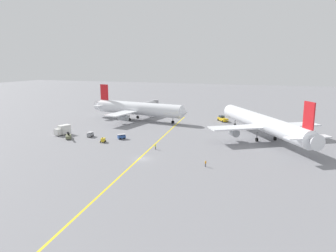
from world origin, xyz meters
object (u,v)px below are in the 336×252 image
Objects in this scene: ground_crew_marshaller_foreground at (205,163)px; jet_bridge at (150,104)px; pushback_tug at (223,119)px; airliner_being_pushed at (262,123)px; gse_baggage_cart_trailing at (122,137)px; gse_gpu_cart_small at (103,140)px; ground_crew_ramp_agent_by_cones at (155,147)px; gse_baggage_cart_near_cluster at (90,134)px; airliner_at_gate_left at (138,109)px; gse_belt_loader_portside at (68,136)px; gse_catering_truck_tall at (63,130)px.

jet_bridge is at bearing 121.51° from ground_crew_marshaller_foreground.
pushback_tug is at bearing 96.59° from ground_crew_marshaller_foreground.
airliner_being_pushed is 6.11× the size of pushback_tug.
gse_baggage_cart_trailing is at bearing -120.55° from pushback_tug.
gse_gpu_cart_small is 69.09m from jet_bridge.
ground_crew_marshaller_foreground is (7.47, -64.65, -0.30)m from pushback_tug.
gse_gpu_cart_small is (-30.34, -51.53, -0.37)m from pushback_tug.
gse_baggage_cart_near_cluster is at bearing 164.66° from ground_crew_ramp_agent_by_cones.
airliner_at_gate_left is 70.06m from ground_crew_marshaller_foreground.
pushback_tug is 45.42m from jet_bridge.
gse_baggage_cart_trailing is at bearing 3.40° from gse_baggage_cart_near_cluster.
ground_crew_marshaller_foreground is at bearing -83.41° from pushback_tug.
jet_bridge is at bearing 104.10° from gse_baggage_cart_trailing.
gse_belt_loader_portside reaches higher than gse_baggage_cart_near_cluster.
jet_bridge reaches higher than ground_crew_ramp_agent_by_cones.
gse_baggage_cart_near_cluster is 0.61× the size of gse_belt_loader_portside.
gse_baggage_cart_trailing is 1.81× the size of ground_crew_ramp_agent_by_cones.
pushback_tug is (-18.67, 28.61, -4.45)m from airliner_being_pushed.
pushback_tug is at bearing 59.45° from gse_baggage_cart_trailing.
airliner_being_pushed is at bearing -18.33° from airliner_at_gate_left.
ground_crew_ramp_agent_by_cones is (-18.15, 10.89, 0.01)m from ground_crew_marshaller_foreground.
gse_baggage_cart_near_cluster is at bearing -130.17° from pushback_tug.
gse_gpu_cart_small is (13.89, -0.27, -0.03)m from gse_belt_loader_portside.
gse_baggage_cart_near_cluster is at bearing -163.15° from airliner_being_pushed.
gse_belt_loader_portside is at bearing -37.84° from gse_catering_truck_tall.
gse_gpu_cart_small is 1.48× the size of ground_crew_ramp_agent_by_cones.
airliner_at_gate_left is at bearing 79.37° from gse_belt_loader_portside.
ground_crew_ramp_agent_by_cones is (-29.35, -25.15, -4.74)m from airliner_being_pushed.
pushback_tug is 59.80m from gse_gpu_cart_small.
ground_crew_marshaller_foreground is at bearing -17.29° from gse_catering_truck_tall.
airliner_being_pushed is 60.29m from gse_baggage_cart_near_cluster.
gse_belt_loader_portside reaches higher than gse_gpu_cart_small.
airliner_being_pushed is 34.45m from pushback_tug.
gse_baggage_cart_trailing is at bearing -74.35° from airliner_at_gate_left.
gse_catering_truck_tall is 40.01m from ground_crew_ramp_agent_by_cones.
jet_bridge is (-5.71, 26.78, -1.47)m from airliner_at_gate_left.
airliner_at_gate_left is 0.94× the size of airliner_being_pushed.
airliner_being_pushed is at bearing 72.73° from ground_crew_marshaller_foreground.
gse_belt_loader_portside is 67.81m from jet_bridge.
gse_catering_truck_tall is at bearing 162.71° from ground_crew_marshaller_foreground.
gse_gpu_cart_small is (-49.01, -22.92, -4.82)m from airliner_being_pushed.
pushback_tug is 5.03× the size of ground_crew_ramp_agent_by_cones.
pushback_tug is at bearing 43.04° from gse_catering_truck_tall.
pushback_tug is at bearing 49.83° from gse_baggage_cart_near_cluster.
gse_baggage_cart_near_cluster reaches higher than ground_crew_ramp_agent_by_cones.
airliner_at_gate_left is at bearing 69.64° from gse_catering_truck_tall.
pushback_tug is 65.08m from ground_crew_marshaller_foreground.
gse_belt_loader_portside is at bearing -135.75° from gse_baggage_cart_near_cluster.
airliner_at_gate_left is at bearing 86.30° from gse_baggage_cart_near_cluster.
jet_bridge reaches higher than gse_gpu_cart_small.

